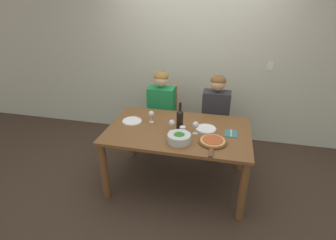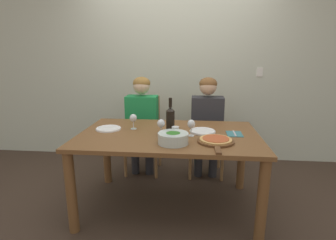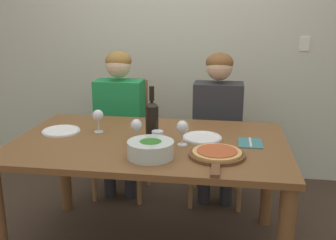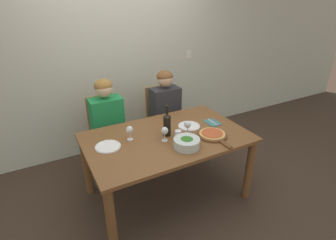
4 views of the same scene
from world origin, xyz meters
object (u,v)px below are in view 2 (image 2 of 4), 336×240
at_px(wine_glass_centre, 161,124).
at_px(water_tumbler, 175,132).
at_px(chair_left, 144,132).
at_px(wine_glass_left, 133,119).
at_px(wine_bottle, 170,119).
at_px(dinner_plate_right, 203,131).
at_px(fork_on_napkin, 234,134).
at_px(wine_glass_right, 191,125).
at_px(dinner_plate_left, 109,129).
at_px(chair_right, 206,133).
at_px(pizza_on_board, 216,141).
at_px(person_woman, 142,117).
at_px(broccoli_bowl, 173,138).
at_px(person_man, 207,118).

relative_size(wine_glass_centre, water_tumbler, 1.59).
xyz_separation_m(chair_left, wine_glass_left, (0.04, -0.77, 0.36)).
distance_m(wine_bottle, wine_glass_centre, 0.12).
height_order(dinner_plate_right, fork_on_napkin, dinner_plate_right).
distance_m(wine_bottle, wine_glass_right, 0.21).
bearing_deg(wine_glass_centre, dinner_plate_left, 164.93).
distance_m(chair_right, pizza_on_board, 1.13).
height_order(person_woman, dinner_plate_left, person_woman).
bearing_deg(pizza_on_board, fork_on_napkin, 53.02).
bearing_deg(wine_glass_left, water_tumbler, -27.11).
relative_size(chair_left, wine_glass_left, 6.37).
xyz_separation_m(broccoli_bowl, fork_on_napkin, (0.54, 0.31, -0.04)).
bearing_deg(water_tumbler, chair_right, 71.89).
bearing_deg(chair_right, dinner_plate_left, -140.94).
bearing_deg(chair_left, fork_on_napkin, -40.05).
height_order(person_man, broccoli_bowl, person_man).
xyz_separation_m(chair_right, broccoli_bowl, (-0.33, -1.16, 0.30)).
distance_m(chair_right, person_man, 0.25).
height_order(wine_bottle, broccoli_bowl, wine_bottle).
relative_size(person_woman, wine_bottle, 3.67).
distance_m(person_woman, water_tumbler, 0.99).
relative_size(person_man, pizza_on_board, 2.72).
relative_size(chair_left, wine_glass_right, 6.37).
distance_m(broccoli_bowl, fork_on_napkin, 0.63).
relative_size(person_woman, wine_glass_centre, 8.08).
bearing_deg(broccoli_bowl, fork_on_napkin, 29.77).
bearing_deg(dinner_plate_right, wine_glass_right, -129.06).
height_order(chair_right, person_man, person_man).
bearing_deg(water_tumbler, fork_on_napkin, 14.26).
bearing_deg(person_man, water_tumbler, -110.33).
bearing_deg(wine_glass_centre, water_tumbler, -15.03).
distance_m(wine_glass_centre, fork_on_napkin, 0.68).
bearing_deg(wine_glass_centre, chair_right, 64.45).
bearing_deg(chair_left, wine_bottle, -64.11).
bearing_deg(dinner_plate_left, wine_glass_left, 9.19).
height_order(person_woman, person_man, same).
xyz_separation_m(chair_left, wine_bottle, (0.42, -0.86, 0.38)).
bearing_deg(dinner_plate_right, chair_right, 84.65).
relative_size(dinner_plate_left, wine_glass_left, 1.62).
distance_m(person_man, wine_bottle, 0.85).
height_order(broccoli_bowl, fork_on_napkin, broccoli_bowl).
distance_m(wine_glass_right, wine_glass_centre, 0.27).
xyz_separation_m(person_woman, dinner_plate_right, (0.72, -0.69, 0.04)).
relative_size(person_woman, person_man, 1.00).
relative_size(wine_glass_centre, fork_on_napkin, 0.84).
distance_m(dinner_plate_left, wine_glass_left, 0.26).
bearing_deg(person_man, wine_bottle, -116.99).
relative_size(wine_glass_left, wine_glass_right, 1.00).
bearing_deg(water_tumbler, chair_left, 115.64).
height_order(wine_bottle, dinner_plate_right, wine_bottle).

